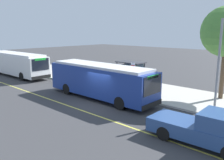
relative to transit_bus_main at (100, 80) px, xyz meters
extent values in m
plane|color=#38383A|center=(1.15, -1.01, -1.62)|extent=(120.00, 120.00, 0.00)
cube|color=#B7B2A8|center=(1.15, 4.99, -1.54)|extent=(44.00, 6.40, 0.15)
cube|color=#E0D64C|center=(1.15, -3.21, -1.61)|extent=(36.00, 0.14, 0.01)
cube|color=navy|center=(-0.02, -0.01, -0.07)|extent=(10.54, 2.63, 2.40)
cube|color=silver|center=(-0.02, -0.01, 1.23)|extent=(9.70, 2.36, 0.20)
cube|color=black|center=(5.26, 0.03, 0.37)|extent=(0.06, 2.17, 1.34)
cube|color=black|center=(-0.02, 1.28, 0.22)|extent=(9.26, 0.11, 1.06)
cube|color=yellow|center=(-0.02, 1.28, -1.05)|extent=(10.00, 0.10, 0.28)
cube|color=#26D83F|center=(5.27, 0.03, 0.95)|extent=(0.04, 1.40, 0.24)
cube|color=black|center=(5.28, 0.03, -1.09)|extent=(0.10, 2.50, 0.36)
cylinder|color=black|center=(3.24, 1.17, -1.12)|extent=(1.00, 0.29, 1.00)
cylinder|color=black|center=(3.26, -1.14, -1.12)|extent=(1.00, 0.29, 1.00)
cylinder|color=black|center=(-3.18, 1.12, -1.12)|extent=(1.00, 0.29, 1.00)
cylinder|color=black|center=(-3.17, -1.19, -1.12)|extent=(1.00, 0.29, 1.00)
cube|color=white|center=(-15.58, -0.02, -0.07)|extent=(11.53, 2.95, 2.40)
cube|color=silver|center=(-15.58, -0.02, 1.23)|extent=(10.61, 2.66, 0.20)
cube|color=black|center=(-9.84, 0.18, 0.37)|extent=(0.12, 2.17, 1.34)
cube|color=black|center=(-15.62, 1.26, 0.22)|extent=(10.07, 0.39, 1.06)
cube|color=#197259|center=(-15.62, 1.27, -1.05)|extent=(10.87, 0.41, 0.28)
cube|color=#26D83F|center=(-9.84, 0.18, 0.95)|extent=(0.08, 1.40, 0.24)
cube|color=black|center=(-9.83, 0.18, -1.09)|extent=(0.17, 2.50, 0.36)
cylinder|color=black|center=(-12.07, 1.25, -1.12)|extent=(1.01, 0.31, 1.00)
cylinder|color=black|center=(-11.99, -1.06, -1.12)|extent=(1.01, 0.31, 1.00)
cylinder|color=black|center=(-19.05, 1.01, -1.12)|extent=(1.01, 0.31, 1.00)
cube|color=#2D4C84|center=(9.83, -2.37, -0.94)|extent=(5.48, 2.21, 0.75)
cube|color=#2D4C84|center=(10.78, -2.33, -0.17)|extent=(1.96, 1.97, 0.80)
cylinder|color=black|center=(8.18, -1.54, -1.24)|extent=(0.77, 0.27, 0.76)
cylinder|color=black|center=(8.25, -3.33, -1.24)|extent=(0.77, 0.27, 0.76)
cylinder|color=#333338|center=(0.50, 5.78, -0.27)|extent=(0.10, 0.10, 2.40)
cylinder|color=#333338|center=(0.50, 4.48, -0.27)|extent=(0.10, 0.10, 2.40)
cylinder|color=#333338|center=(-2.10, 5.78, -0.27)|extent=(0.10, 0.10, 2.40)
cylinder|color=#333338|center=(-2.10, 4.48, -0.27)|extent=(0.10, 0.10, 2.40)
cube|color=#333338|center=(-0.80, 5.13, 0.97)|extent=(2.90, 1.60, 0.08)
cube|color=#4C606B|center=(-0.80, 5.78, -0.27)|extent=(2.47, 0.04, 2.16)
cube|color=navy|center=(-2.10, 5.13, -0.31)|extent=(0.06, 1.11, 1.82)
cube|color=brown|center=(-0.97, 5.27, -1.02)|extent=(1.60, 0.44, 0.06)
cube|color=brown|center=(-0.97, 5.51, -0.74)|extent=(1.60, 0.05, 0.44)
cube|color=#333338|center=(-1.69, 5.27, -1.24)|extent=(0.08, 0.40, 0.45)
cube|color=#333338|center=(-0.25, 5.27, -1.24)|extent=(0.08, 0.40, 0.45)
cylinder|color=#333338|center=(1.30, 2.86, -0.07)|extent=(0.07, 0.07, 2.80)
cube|color=white|center=(1.30, 2.84, 1.03)|extent=(0.44, 0.03, 0.56)
cube|color=red|center=(1.30, 2.82, 1.03)|extent=(0.40, 0.01, 0.16)
cylinder|color=#282D47|center=(-1.78, 2.95, -1.04)|extent=(0.14, 0.14, 0.85)
cylinder|color=#282D47|center=(-1.78, 2.77, -1.04)|extent=(0.14, 0.14, 0.85)
cube|color=#265999|center=(-1.78, 2.86, -0.31)|extent=(0.24, 0.40, 0.62)
sphere|color=tan|center=(-1.78, 2.86, 0.11)|extent=(0.22, 0.22, 0.22)
cylinder|color=brown|center=(7.81, 6.55, 0.54)|extent=(0.36, 0.36, 4.01)
cylinder|color=gray|center=(8.69, 2.73, 1.73)|extent=(0.16, 0.16, 6.40)
camera|label=1|loc=(14.29, -13.90, 4.15)|focal=38.17mm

